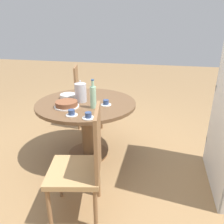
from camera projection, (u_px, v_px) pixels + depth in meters
ground_plane at (88, 154)px, 2.78m from camera, size 14.00×14.00×0.00m
dining_table at (87, 114)px, 2.58m from camera, size 1.15×1.15×0.70m
chair_a at (85, 96)px, 3.44m from camera, size 0.52×0.52×0.96m
chair_b at (83, 164)px, 1.75m from camera, size 0.50×0.50×0.96m
coffee_pot at (81, 92)px, 2.49m from camera, size 0.13×0.13×0.25m
water_bottle at (93, 96)px, 2.30m from camera, size 0.07×0.07×0.31m
cake_main at (67, 104)px, 2.35m from camera, size 0.27×0.27×0.06m
cup_a at (106, 103)px, 2.41m from camera, size 0.12×0.12×0.06m
cup_b at (88, 116)px, 2.07m from camera, size 0.12×0.12×0.06m
cup_c at (71, 113)px, 2.14m from camera, size 0.12×0.12×0.06m
plate_stack at (68, 96)px, 2.64m from camera, size 0.19×0.19×0.05m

